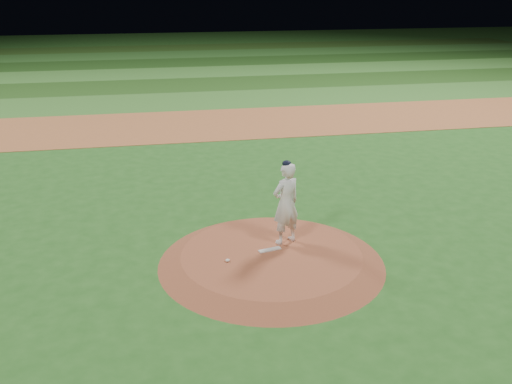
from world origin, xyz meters
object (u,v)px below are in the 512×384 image
object	(u,v)px
pitcher_on_mound	(286,203)
pitchers_mound	(271,258)
pitching_rubber	(270,250)
rosin_bag	(228,260)

from	to	relation	value
pitcher_on_mound	pitchers_mound	bearing A→B (deg)	-130.58
pitching_rubber	pitcher_on_mound	size ratio (longest dim) A/B	0.26
pitchers_mound	pitcher_on_mound	xyz separation A→B (m)	(0.48, 0.56, 1.19)
pitching_rubber	pitcher_on_mound	xyz separation A→B (m)	(0.48, 0.37, 1.05)
pitchers_mound	pitching_rubber	distance (m)	0.23
pitching_rubber	pitchers_mound	bearing A→B (deg)	-103.04
pitching_rubber	rosin_bag	distance (m)	1.17
pitchers_mound	rosin_bag	bearing A→B (deg)	-169.56
pitcher_on_mound	rosin_bag	bearing A→B (deg)	-154.34
pitchers_mound	pitcher_on_mound	world-z (taller)	pitcher_on_mound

